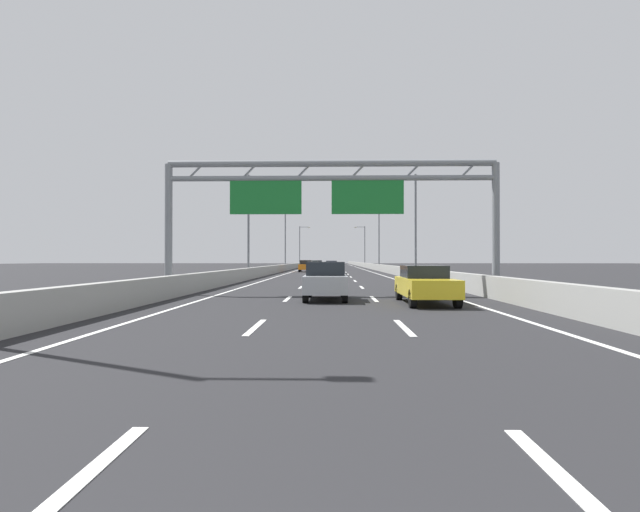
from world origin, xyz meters
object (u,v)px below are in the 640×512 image
(black_car, at_px, (319,263))
(green_car, at_px, (314,264))
(white_car, at_px, (333,267))
(blue_car, at_px, (331,265))
(streetlamp_right_mid, at_px, (413,219))
(silver_car, at_px, (326,281))
(streetlamp_right_distant, at_px, (364,244))
(sign_gantry, at_px, (328,193))
(streetlamp_left_mid, at_px, (251,219))
(streetlamp_right_far, at_px, (378,237))
(yellow_car, at_px, (425,284))
(streetlamp_left_far, at_px, (287,237))
(orange_car, at_px, (306,266))
(streetlamp_left_distant, at_px, (301,244))

(black_car, distance_m, green_car, 33.91)
(white_car, bearing_deg, blue_car, 90.77)
(streetlamp_right_mid, xyz_separation_m, green_car, (-11.11, 55.15, -4.65))
(silver_car, bearing_deg, streetlamp_right_distant, 85.65)
(sign_gantry, bearing_deg, streetlamp_left_mid, 107.56)
(streetlamp_right_far, bearing_deg, yellow_car, -93.44)
(streetlamp_left_far, xyz_separation_m, silver_car, (7.26, -63.59, -4.61))
(streetlamp_right_mid, height_order, silver_car, streetlamp_right_mid)
(orange_car, relative_size, white_car, 1.02)
(orange_car, distance_m, green_car, 33.88)
(black_car, xyz_separation_m, silver_car, (3.31, -115.46, 0.05))
(blue_car, relative_size, orange_car, 1.07)
(black_car, relative_size, yellow_car, 0.95)
(streetlamp_right_distant, xyz_separation_m, silver_car, (-7.67, -100.79, -4.61))
(sign_gantry, height_order, streetlamp_right_far, streetlamp_right_far)
(yellow_car, bearing_deg, orange_car, 98.12)
(streetlamp_right_far, bearing_deg, streetlamp_right_distant, 90.00)
(streetlamp_right_far, xyz_separation_m, silver_car, (-7.67, -63.59, -4.61))
(streetlamp_left_mid, bearing_deg, orange_car, 79.41)
(orange_car, bearing_deg, streetlamp_right_mid, -62.76)
(streetlamp_right_mid, relative_size, yellow_car, 2.02)
(streetlamp_right_distant, relative_size, white_car, 2.31)
(blue_car, xyz_separation_m, white_car, (0.24, -17.66, -0.04))
(streetlamp_left_distant, bearing_deg, blue_car, -80.45)
(blue_car, relative_size, yellow_car, 0.96)
(streetlamp_right_distant, bearing_deg, black_car, 126.81)
(white_car, bearing_deg, streetlamp_left_distant, 97.06)
(black_car, distance_m, white_car, 76.32)
(black_car, bearing_deg, streetlamp_left_far, -94.36)
(streetlamp_left_far, bearing_deg, black_car, 85.64)
(streetlamp_right_distant, bearing_deg, silver_car, -94.35)
(streetlamp_right_far, height_order, black_car, streetlamp_right_far)
(sign_gantry, height_order, blue_car, sign_gantry)
(sign_gantry, xyz_separation_m, yellow_car, (3.71, -4.96, -4.06))
(streetlamp_left_mid, bearing_deg, streetlamp_left_far, 90.00)
(sign_gantry, xyz_separation_m, orange_car, (-3.33, 44.36, -4.01))
(green_car, xyz_separation_m, silver_car, (3.43, -81.55, 0.04))
(blue_car, bearing_deg, streetlamp_left_far, 137.79)
(streetlamp_left_mid, relative_size, orange_car, 2.26)
(streetlamp_left_far, bearing_deg, white_car, -72.62)
(streetlamp_right_far, bearing_deg, blue_car, -138.40)
(streetlamp_right_far, bearing_deg, streetlamp_left_mid, -111.87)
(green_car, bearing_deg, streetlamp_right_far, -58.26)
(blue_car, xyz_separation_m, silver_car, (-0.13, -56.89, 0.03))
(streetlamp_left_distant, bearing_deg, sign_gantry, -85.71)
(black_car, bearing_deg, streetlamp_right_mid, -82.97)
(streetlamp_right_far, bearing_deg, sign_gantry, -97.21)
(sign_gantry, height_order, white_car, sign_gantry)
(green_car, bearing_deg, streetlamp_right_mid, -78.62)
(streetlamp_right_distant, bearing_deg, orange_car, -101.65)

